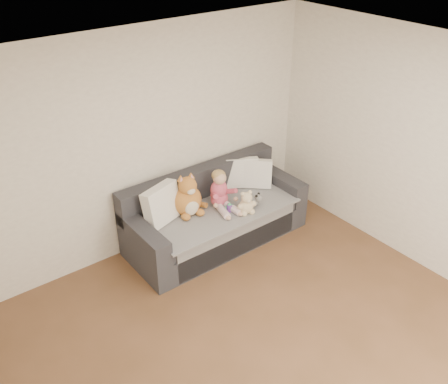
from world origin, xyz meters
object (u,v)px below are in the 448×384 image
at_px(sofa, 215,217).
at_px(teddy_bear, 246,204).
at_px(toddler, 221,192).
at_px(plush_cat, 188,198).
at_px(sippy_cup, 229,207).

xyz_separation_m(sofa, teddy_bear, (0.20, -0.36, 0.28)).
relative_size(sofa, teddy_bear, 7.40).
height_order(toddler, plush_cat, plush_cat).
bearing_deg(sippy_cup, plush_cat, 146.12).
xyz_separation_m(teddy_bear, sippy_cup, (-0.14, 0.15, -0.05)).
bearing_deg(toddler, sofa, 138.32).
distance_m(toddler, sippy_cup, 0.20).
relative_size(teddy_bear, sippy_cup, 2.45).
bearing_deg(sofa, plush_cat, 170.22).
relative_size(sofa, sippy_cup, 18.12).
bearing_deg(plush_cat, toddler, -9.39).
bearing_deg(sippy_cup, toddler, 94.72).
xyz_separation_m(toddler, teddy_bear, (0.15, -0.30, -0.08)).
bearing_deg(toddler, teddy_bear, -56.99).
bearing_deg(sofa, sippy_cup, -73.00).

